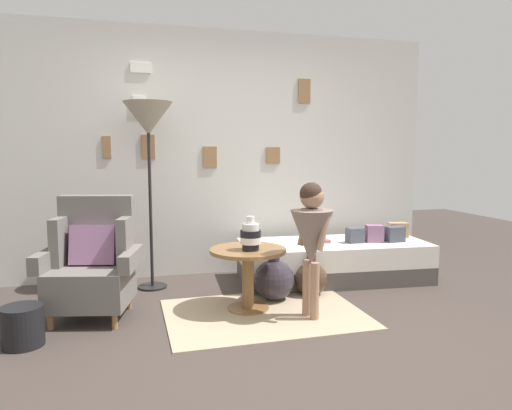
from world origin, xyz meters
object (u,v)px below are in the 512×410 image
at_px(vase_striped, 251,236).
at_px(demijohn_near, 274,280).
at_px(daybed, 333,261).
at_px(floor_lamp, 148,124).
at_px(armchair, 93,263).
at_px(book_on_daybed, 318,241).
at_px(demijohn_far, 311,279).
at_px(person_child, 311,233).
at_px(magazine_basket, 23,326).
at_px(side_table, 248,265).

xyz_separation_m(vase_striped, demijohn_near, (0.28, 0.25, -0.45)).
xyz_separation_m(daybed, floor_lamp, (-1.83, 0.22, 1.38)).
xyz_separation_m(armchair, daybed, (2.32, 0.46, -0.24)).
bearing_deg(demijohn_near, book_on_daybed, 38.16).
relative_size(floor_lamp, demijohn_far, 4.61).
distance_m(armchair, person_child, 1.77).
height_order(armchair, vase_striped, armchair).
bearing_deg(magazine_basket, book_on_daybed, 20.77).
height_order(armchair, demijohn_near, armchair).
bearing_deg(demijohn_near, magazine_basket, -165.99).
bearing_deg(armchair, vase_striped, -11.46).
xyz_separation_m(armchair, floor_lamp, (0.50, 0.68, 1.14)).
relative_size(daybed, magazine_basket, 7.00).
xyz_separation_m(armchair, vase_striped, (1.25, -0.25, 0.20)).
relative_size(demijohn_near, magazine_basket, 1.61).
xyz_separation_m(side_table, demijohn_near, (0.29, 0.19, -0.20)).
xyz_separation_m(demijohn_near, demijohn_far, (0.37, 0.04, -0.03)).
relative_size(demijohn_far, magazine_basket, 1.39).
bearing_deg(demijohn_far, armchair, -178.89).
bearing_deg(person_child, magazine_basket, 179.20).
relative_size(person_child, demijohn_near, 2.42).
distance_m(daybed, magazine_basket, 2.92).
bearing_deg(armchair, book_on_daybed, 12.70).
height_order(floor_lamp, demijohn_far, floor_lamp).
relative_size(person_child, demijohn_far, 2.81).
relative_size(armchair, daybed, 0.49).
relative_size(floor_lamp, book_on_daybed, 8.14).
bearing_deg(magazine_basket, demijohn_near, 14.01).
bearing_deg(magazine_basket, person_child, -0.80).
xyz_separation_m(book_on_daybed, demijohn_near, (-0.63, -0.49, -0.23)).
bearing_deg(book_on_daybed, side_table, -143.36).
xyz_separation_m(floor_lamp, demijohn_near, (1.03, -0.68, -1.40)).
bearing_deg(person_child, floor_lamp, 134.32).
bearing_deg(magazine_basket, floor_lamp, 51.46).
xyz_separation_m(side_table, vase_striped, (0.01, -0.06, 0.26)).
distance_m(person_child, demijohn_far, 0.82).
height_order(floor_lamp, magazine_basket, floor_lamp).
relative_size(demijohn_near, demijohn_far, 1.16).
distance_m(armchair, demijohn_near, 1.55).
distance_m(demijohn_far, magazine_basket, 2.40).
distance_m(vase_striped, person_child, 0.50).
height_order(vase_striped, magazine_basket, vase_striped).
bearing_deg(vase_striped, magazine_basket, -171.78).
distance_m(floor_lamp, person_child, 1.90).
bearing_deg(magazine_basket, side_table, 10.25).
bearing_deg(armchair, demijohn_near, -0.27).
xyz_separation_m(daybed, demijohn_far, (-0.42, -0.42, -0.04)).
xyz_separation_m(book_on_daybed, magazine_basket, (-2.59, -0.98, -0.28)).
height_order(demijohn_near, demijohn_far, demijohn_near).
height_order(person_child, demijohn_near, person_child).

